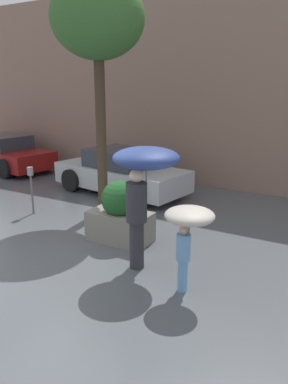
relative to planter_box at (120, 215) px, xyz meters
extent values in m
plane|color=#51565B|center=(-0.57, -1.41, -0.55)|extent=(40.00, 40.00, 0.00)
cube|color=#8C6B5B|center=(-0.57, 5.09, 2.45)|extent=(18.00, 0.30, 6.00)
cube|color=gray|center=(0.00, 0.00, -0.25)|extent=(1.27, 0.71, 0.61)
sphere|color=#1E5123|center=(0.00, 0.00, 0.34)|extent=(0.74, 0.74, 0.74)
cylinder|color=#2D2D33|center=(0.90, -0.84, -0.13)|extent=(0.25, 0.25, 0.85)
cylinder|color=#2D2D33|center=(0.90, -0.84, 0.64)|extent=(0.36, 0.36, 0.68)
sphere|color=beige|center=(0.90, -0.84, 1.09)|extent=(0.23, 0.23, 0.23)
cylinder|color=#4C4C51|center=(1.04, -0.76, 1.03)|extent=(0.02, 0.02, 0.72)
ellipsoid|color=navy|center=(1.04, -0.76, 1.39)|extent=(1.09, 1.09, 0.35)
cylinder|color=#669ED1|center=(1.90, -1.15, -0.29)|extent=(0.15, 0.15, 0.52)
cylinder|color=#669ED1|center=(1.90, -1.15, 0.17)|extent=(0.22, 0.22, 0.41)
sphere|color=tan|center=(1.90, -1.15, 0.45)|extent=(0.14, 0.14, 0.14)
cylinder|color=#4C4C51|center=(2.00, -1.18, 0.45)|extent=(0.02, 0.02, 0.51)
ellipsoid|color=beige|center=(2.00, -1.18, 0.70)|extent=(0.73, 0.73, 0.23)
cube|color=#B7BCC1|center=(-1.96, 3.01, -0.07)|extent=(4.23, 2.28, 0.61)
cube|color=#2D333D|center=(-1.96, 3.01, 0.49)|extent=(2.01, 1.68, 0.50)
cylinder|color=black|center=(-3.32, 2.38, -0.22)|extent=(0.70, 0.32, 0.67)
cylinder|color=black|center=(-3.06, 4.03, -0.22)|extent=(0.70, 0.32, 0.67)
cylinder|color=black|center=(-0.86, 1.99, -0.22)|extent=(0.70, 0.32, 0.67)
cylinder|color=black|center=(-0.60, 3.63, -0.22)|extent=(0.70, 0.32, 0.67)
cube|color=maroon|center=(-7.52, 3.51, -0.07)|extent=(4.36, 2.25, 0.61)
cube|color=#2D333D|center=(-7.52, 3.51, 0.49)|extent=(2.06, 1.67, 0.50)
cylinder|color=black|center=(-8.68, 4.52, -0.22)|extent=(0.70, 0.31, 0.67)
cylinder|color=black|center=(-6.36, 2.51, -0.22)|extent=(0.70, 0.31, 0.67)
cylinder|color=black|center=(-6.12, 4.15, -0.22)|extent=(0.70, 0.31, 0.67)
cylinder|color=#423323|center=(-1.38, 1.31, 1.40)|extent=(0.24, 0.24, 3.91)
ellipsoid|color=#38662D|center=(-1.38, 1.31, 3.93)|extent=(2.09, 2.09, 1.78)
cylinder|color=#595B60|center=(-2.80, 0.33, -0.07)|extent=(0.05, 0.05, 0.97)
cylinder|color=gray|center=(-2.80, 0.33, 0.52)|extent=(0.14, 0.14, 0.20)
camera|label=1|loc=(3.97, -5.91, 2.50)|focal=35.00mm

